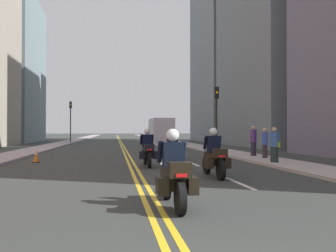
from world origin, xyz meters
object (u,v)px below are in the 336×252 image
object	(u,v)px
pedestrian_1	(265,143)
pedestrian_2	(254,141)
parked_truck	(160,133)
motorcycle_1	(214,157)
traffic_cone_1	(36,156)
motorcycle_2	(147,151)
motorcycle_3	(173,147)
motorcycle_0	(174,175)
pedestrian_0	(275,145)
traffic_light_far	(71,115)
traffic_light_near	(217,107)

from	to	relation	value
pedestrian_1	pedestrian_2	size ratio (longest dim) A/B	0.93
pedestrian_1	parked_truck	xyz separation A→B (m)	(-2.67, 21.09, 0.42)
motorcycle_1	traffic_cone_1	world-z (taller)	motorcycle_1
motorcycle_2	motorcycle_3	distance (m)	3.83
motorcycle_0	pedestrian_0	bearing A→B (deg)	52.19
motorcycle_0	pedestrian_0	distance (m)	9.76
motorcycle_2	motorcycle_3	size ratio (longest dim) A/B	1.07
pedestrian_2	traffic_light_far	bearing A→B (deg)	74.43
motorcycle_0	pedestrian_1	size ratio (longest dim) A/B	1.28
motorcycle_2	pedestrian_1	bearing A→B (deg)	18.45
motorcycle_2	traffic_light_near	size ratio (longest dim) A/B	0.52
pedestrian_1	motorcycle_1	bearing A→B (deg)	-2.02
motorcycle_3	pedestrian_0	size ratio (longest dim) A/B	1.29
traffic_light_near	motorcycle_2	bearing A→B (deg)	-124.10
motorcycle_1	traffic_light_near	bearing A→B (deg)	72.46
motorcycle_0	traffic_cone_1	bearing A→B (deg)	113.30
motorcycle_0	traffic_light_near	bearing A→B (deg)	69.61
motorcycle_3	traffic_light_near	world-z (taller)	traffic_light_near
motorcycle_3	pedestrian_2	size ratio (longest dim) A/B	1.20
traffic_cone_1	motorcycle_1	bearing A→B (deg)	-43.22
traffic_light_far	pedestrian_2	size ratio (longest dim) A/B	2.78
traffic_light_near	parked_truck	xyz separation A→B (m)	(-1.80, 15.35, -1.82)
traffic_light_near	pedestrian_0	xyz separation A→B (m)	(0.23, -8.17, -2.23)
traffic_light_near	motorcycle_3	bearing A→B (deg)	-129.49
traffic_light_near	parked_truck	bearing A→B (deg)	96.69
traffic_cone_1	parked_truck	size ratio (longest dim) A/B	0.10
motorcycle_2	motorcycle_1	bearing A→B (deg)	-65.59
motorcycle_0	motorcycle_1	bearing A→B (deg)	63.03
traffic_light_near	pedestrian_0	world-z (taller)	traffic_light_near
traffic_light_far	pedestrian_1	world-z (taller)	traffic_light_far
motorcycle_2	pedestrian_0	world-z (taller)	pedestrian_0
traffic_cone_1	pedestrian_1	distance (m)	11.34
traffic_light_far	parked_truck	distance (m)	11.69
motorcycle_0	motorcycle_1	size ratio (longest dim) A/B	0.95
traffic_light_near	pedestrian_2	bearing A→B (deg)	-77.65
traffic_cone_1	pedestrian_1	size ratio (longest dim) A/B	0.39
motorcycle_2	pedestrian_1	size ratio (longest dim) A/B	1.39
motorcycle_3	pedestrian_2	xyz separation A→B (m)	(4.62, 0.36, 0.27)
pedestrian_2	motorcycle_1	bearing A→B (deg)	-163.34
motorcycle_0	pedestrian_0	xyz separation A→B (m)	(5.83, 7.82, 0.23)
motorcycle_2	pedestrian_0	distance (m)	5.62
traffic_light_near	pedestrian_2	xyz separation A→B (m)	(0.91, -4.14, -2.16)
traffic_light_near	pedestrian_1	size ratio (longest dim) A/B	2.68
motorcycle_3	parked_truck	xyz separation A→B (m)	(1.91, 19.86, 0.62)
motorcycle_1	motorcycle_3	xyz separation A→B (m)	(-0.15, 7.27, 0.01)
motorcycle_2	traffic_light_near	distance (m)	9.90
motorcycle_3	traffic_light_near	xyz separation A→B (m)	(3.71, 4.50, 2.43)
pedestrian_1	parked_truck	distance (m)	21.26
traffic_cone_1	traffic_light_near	world-z (taller)	traffic_light_near
pedestrian_0	traffic_cone_1	bearing A→B (deg)	-139.40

